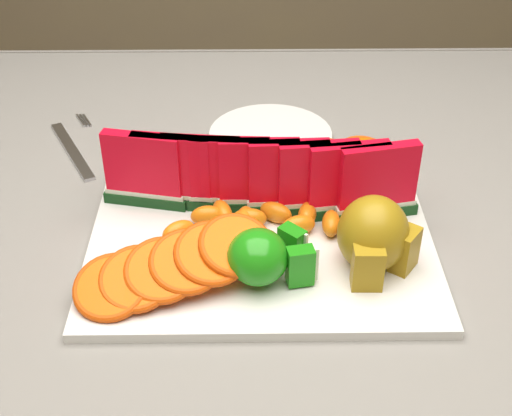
{
  "coord_description": "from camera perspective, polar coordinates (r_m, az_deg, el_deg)",
  "views": [
    {
      "loc": [
        0.08,
        -0.72,
        1.28
      ],
      "look_at": [
        0.09,
        -0.06,
        0.81
      ],
      "focal_mm": 50.0,
      "sensor_mm": 36.0,
      "label": 1
    }
  ],
  "objects": [
    {
      "name": "orange_fan_back",
      "position": [
        0.93,
        1.34,
        3.53
      ],
      "size": [
        0.33,
        0.11,
        0.05
      ],
      "color": "#E95914",
      "rests_on": "platter"
    },
    {
      "name": "apple_cluster",
      "position": [
        0.76,
        0.68,
        -3.91
      ],
      "size": [
        0.1,
        0.09,
        0.06
      ],
      "color": "#12770B",
      "rests_on": "platter"
    },
    {
      "name": "tangerine_segments",
      "position": [
        0.84,
        0.84,
        -0.96
      ],
      "size": [
        0.23,
        0.08,
        0.03
      ],
      "color": "orange",
      "rests_on": "platter"
    },
    {
      "name": "tablecloth",
      "position": [
        0.92,
        -5.55,
        -2.7
      ],
      "size": [
        1.53,
        1.03,
        0.2
      ],
      "color": "slate",
      "rests_on": "table"
    },
    {
      "name": "table",
      "position": [
        0.96,
        -5.34,
        -5.64
      ],
      "size": [
        1.4,
        0.9,
        0.75
      ],
      "color": "brown",
      "rests_on": "ground"
    },
    {
      "name": "watermelon_row",
      "position": [
        0.85,
        0.24,
        2.44
      ],
      "size": [
        0.39,
        0.07,
        0.1
      ],
      "color": "#12370F",
      "rests_on": "platter"
    },
    {
      "name": "orange_fan_front",
      "position": [
        0.76,
        -6.54,
        -4.61
      ],
      "size": [
        0.23,
        0.14,
        0.06
      ],
      "color": "#E95914",
      "rests_on": "platter"
    },
    {
      "name": "fork",
      "position": [
        1.06,
        -14.4,
        4.71
      ],
      "size": [
        0.09,
        0.19,
        0.0
      ],
      "color": "silver",
      "rests_on": "tablecloth"
    },
    {
      "name": "side_plate",
      "position": [
        1.05,
        1.17,
        5.84
      ],
      "size": [
        0.18,
        0.18,
        0.01
      ],
      "color": "silver",
      "rests_on": "tablecloth"
    },
    {
      "name": "platter",
      "position": [
        0.83,
        0.41,
        -2.92
      ],
      "size": [
        0.4,
        0.3,
        0.01
      ],
      "color": "silver",
      "rests_on": "tablecloth"
    },
    {
      "name": "pear_cluster",
      "position": [
        0.78,
        9.47,
        -2.28
      ],
      "size": [
        0.1,
        0.1,
        0.09
      ],
      "color": "#935918",
      "rests_on": "platter"
    }
  ]
}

